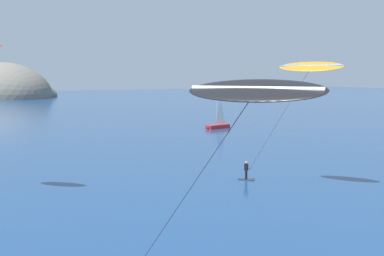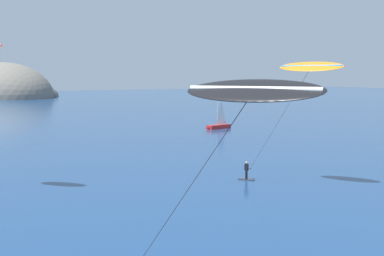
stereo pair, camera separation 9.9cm
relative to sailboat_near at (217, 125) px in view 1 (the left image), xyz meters
name	(u,v)px [view 1 (the left image)]	position (x,y,z in m)	size (l,w,h in m)	color
sailboat_near	(217,125)	(0.00, 0.00, 0.00)	(5.97, 2.24, 5.70)	#B22323
kitesurfer_black	(238,115)	(-38.73, -59.70, 7.60)	(5.17, 8.14, 9.41)	red
kitesurfer_orange	(306,74)	(-18.69, -41.72, 8.93)	(5.49, 8.35, 10.72)	#2D2D33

